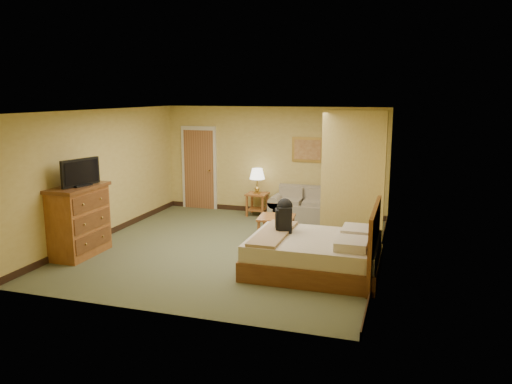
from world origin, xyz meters
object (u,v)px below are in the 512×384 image
at_px(dresser, 79,220).
at_px(bed, 318,253).
at_px(loveseat, 303,209).
at_px(coffee_table, 276,223).

xyz_separation_m(dresser, bed, (4.29, 0.42, -0.33)).
bearing_deg(loveseat, dresser, -131.26).
relative_size(coffee_table, dresser, 0.60).
relative_size(loveseat, bed, 0.72).
height_order(dresser, bed, dresser).
xyz_separation_m(loveseat, dresser, (-3.32, -3.79, 0.40)).
bearing_deg(dresser, coffee_table, 33.90).
relative_size(coffee_table, bed, 0.36).
bearing_deg(bed, loveseat, 106.02).
xyz_separation_m(loveseat, coffee_table, (-0.19, -1.68, 0.07)).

